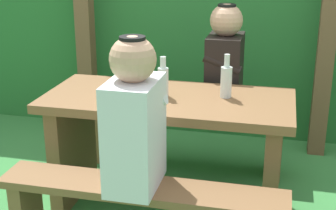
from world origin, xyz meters
TOP-DOWN VIEW (x-y plane):
  - ground_plane at (0.00, 0.00)m, footprint 12.00×12.00m
  - hedge_backdrop at (0.00, 1.63)m, footprint 6.40×0.83m
  - pergola_post_left at (-0.91, 1.02)m, footprint 0.12×0.12m
  - pergola_post_right at (0.91, 1.02)m, footprint 0.12×0.12m
  - picnic_table at (0.00, 0.00)m, footprint 1.40×0.64m
  - bench_near at (0.00, -0.56)m, footprint 1.40×0.24m
  - bench_far at (0.00, 0.56)m, footprint 1.40×0.24m
  - person_white_shirt at (-0.03, -0.56)m, footprint 0.25×0.35m
  - person_black_coat at (0.25, 0.56)m, footprint 0.25×0.35m
  - drinking_glass at (-0.29, -0.05)m, footprint 0.07×0.07m
  - bottle_left at (0.32, 0.07)m, footprint 0.06×0.06m
  - bottle_right at (-0.03, -0.00)m, footprint 0.06×0.06m

SIDE VIEW (x-z plane):
  - ground_plane at x=0.00m, z-range 0.00..0.00m
  - bench_near at x=0.00m, z-range 0.10..0.53m
  - bench_far at x=0.00m, z-range 0.10..0.53m
  - picnic_table at x=0.00m, z-range 0.13..0.83m
  - drinking_glass at x=-0.29m, z-range 0.70..0.80m
  - person_white_shirt at x=-0.03m, z-range 0.41..1.13m
  - person_black_coat at x=0.25m, z-range 0.41..1.13m
  - bottle_right at x=-0.03m, z-range 0.68..0.91m
  - bottle_left at x=0.32m, z-range 0.68..0.92m
  - hedge_backdrop at x=0.00m, z-range 0.00..1.78m
  - pergola_post_left at x=-0.91m, z-range 0.00..2.05m
  - pergola_post_right at x=0.91m, z-range 0.00..2.05m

